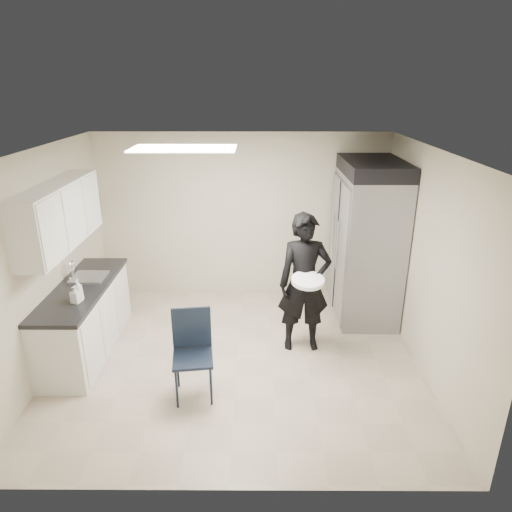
{
  "coord_description": "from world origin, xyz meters",
  "views": [
    {
      "loc": [
        0.26,
        -4.94,
        3.29
      ],
      "look_at": [
        0.23,
        0.2,
        1.32
      ],
      "focal_mm": 32.0,
      "sensor_mm": 36.0,
      "label": 1
    }
  ],
  "objects_px": {
    "man_tuxedo": "(304,283)",
    "commercial_fridge": "(366,247)",
    "lower_counter": "(86,321)",
    "folding_chair": "(193,358)"
  },
  "relations": [
    {
      "from": "man_tuxedo",
      "to": "commercial_fridge",
      "type": "bearing_deg",
      "value": 41.48
    },
    {
      "from": "lower_counter",
      "to": "folding_chair",
      "type": "bearing_deg",
      "value": -31.62
    },
    {
      "from": "commercial_fridge",
      "to": "lower_counter",
      "type": "bearing_deg",
      "value": -164.12
    },
    {
      "from": "lower_counter",
      "to": "man_tuxedo",
      "type": "bearing_deg",
      "value": 2.16
    },
    {
      "from": "lower_counter",
      "to": "commercial_fridge",
      "type": "xyz_separation_m",
      "value": [
        3.78,
        1.07,
        0.62
      ]
    },
    {
      "from": "commercial_fridge",
      "to": "man_tuxedo",
      "type": "bearing_deg",
      "value": -135.47
    },
    {
      "from": "commercial_fridge",
      "to": "man_tuxedo",
      "type": "relative_size",
      "value": 1.16
    },
    {
      "from": "lower_counter",
      "to": "commercial_fridge",
      "type": "height_order",
      "value": "commercial_fridge"
    },
    {
      "from": "folding_chair",
      "to": "man_tuxedo",
      "type": "distance_m",
      "value": 1.71
    },
    {
      "from": "lower_counter",
      "to": "man_tuxedo",
      "type": "height_order",
      "value": "man_tuxedo"
    }
  ]
}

